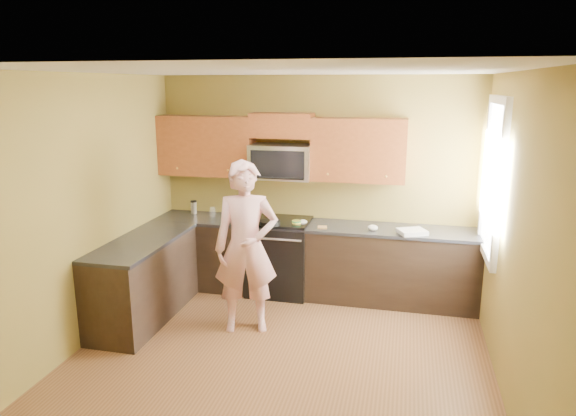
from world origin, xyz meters
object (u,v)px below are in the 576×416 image
(woman, at_px, (246,248))
(butter_tub, at_px, (297,226))
(travel_mug, at_px, (194,213))
(stove, at_px, (279,256))
(frying_pan, at_px, (270,225))
(microwave, at_px, (281,178))

(woman, distance_m, butter_tub, 1.01)
(woman, distance_m, travel_mug, 1.68)
(stove, xyz_separation_m, frying_pan, (-0.05, -0.26, 0.47))
(frying_pan, bearing_deg, microwave, 62.89)
(microwave, distance_m, butter_tub, 0.63)
(woman, relative_size, frying_pan, 4.26)
(microwave, xyz_separation_m, butter_tub, (0.24, -0.24, -0.53))
(butter_tub, bearing_deg, woman, -109.33)
(woman, xyz_separation_m, frying_pan, (0.04, 0.81, 0.03))
(woman, distance_m, frying_pan, 0.81)
(butter_tub, height_order, travel_mug, travel_mug)
(microwave, distance_m, woman, 1.31)
(stove, bearing_deg, frying_pan, -101.12)
(stove, bearing_deg, butter_tub, -24.34)
(butter_tub, xyz_separation_m, travel_mug, (-1.46, 0.29, 0.00))
(frying_pan, bearing_deg, travel_mug, 139.76)
(stove, xyz_separation_m, microwave, (0.00, 0.12, 0.97))
(stove, height_order, frying_pan, frying_pan)
(frying_pan, height_order, travel_mug, travel_mug)
(microwave, bearing_deg, woman, -94.34)
(butter_tub, bearing_deg, travel_mug, 168.62)
(frying_pan, xyz_separation_m, butter_tub, (0.29, 0.14, -0.03))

